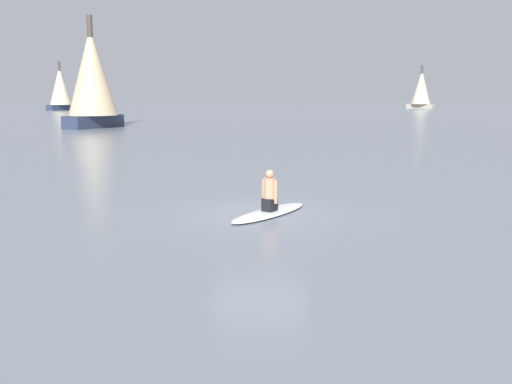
% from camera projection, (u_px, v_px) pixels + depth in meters
% --- Properties ---
extents(ground_plane, '(400.00, 400.00, 0.00)m').
position_uv_depth(ground_plane, '(260.00, 214.00, 14.70)').
color(ground_plane, gray).
extents(surfboard, '(3.13, 2.16, 0.09)m').
position_uv_depth(surfboard, '(269.00, 213.00, 14.65)').
color(surfboard, white).
rests_on(surfboard, ground).
extents(person_paddler, '(0.44, 0.44, 1.05)m').
position_uv_depth(person_paddler, '(270.00, 192.00, 14.56)').
color(person_paddler, black).
rests_on(person_paddler, surfboard).
extents(sailboat_distant, '(5.80, 5.15, 8.85)m').
position_uv_depth(sailboat_distant, '(60.00, 87.00, 106.05)').
color(sailboat_distant, '#2D3851').
rests_on(sailboat_distant, ground).
extents(sailboat_near_left, '(5.21, 5.51, 8.66)m').
position_uv_depth(sailboat_near_left, '(421.00, 89.00, 116.66)').
color(sailboat_near_left, '#B2A893').
rests_on(sailboat_near_left, ground).
extents(sailboat_center_horizon, '(6.49, 5.54, 9.79)m').
position_uv_depth(sailboat_center_horizon, '(92.00, 76.00, 51.07)').
color(sailboat_center_horizon, '#2D3851').
rests_on(sailboat_center_horizon, ground).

